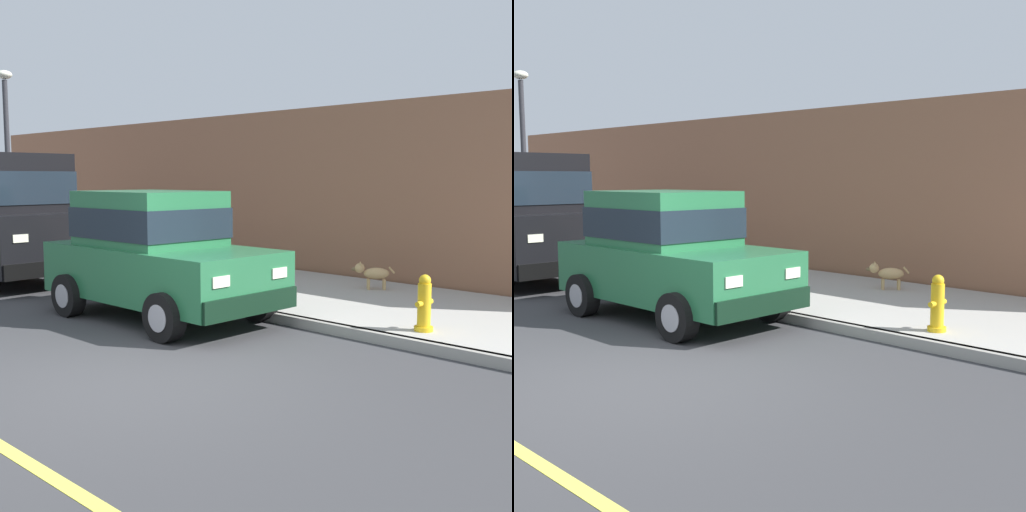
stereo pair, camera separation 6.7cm
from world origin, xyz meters
TOP-DOWN VIEW (x-y plane):
  - ground_plane at (0.00, 0.00)m, footprint 80.00×80.00m
  - curb at (3.20, 0.00)m, footprint 0.16×64.00m
  - sidewalk at (5.00, 0.00)m, footprint 3.60×64.00m
  - car_green_hatchback at (2.20, 2.28)m, footprint 1.97×3.81m
  - dog_tan at (5.85, 0.95)m, footprint 0.52×0.62m
  - fire_hydrant at (3.65, -1.33)m, footprint 0.34×0.24m
  - street_lamp at (3.55, 9.73)m, footprint 0.36×0.36m
  - building_facade at (7.10, 6.33)m, footprint 0.50×20.00m

SIDE VIEW (x-z plane):
  - ground_plane at x=0.00m, z-range 0.00..0.00m
  - curb at x=3.20m, z-range 0.00..0.14m
  - sidewalk at x=5.00m, z-range 0.00..0.14m
  - dog_tan at x=5.85m, z-range 0.18..0.67m
  - fire_hydrant at x=3.65m, z-range 0.11..0.84m
  - car_green_hatchback at x=2.20m, z-range 0.04..1.92m
  - building_facade at x=7.10m, z-range 0.00..3.49m
  - street_lamp at x=3.55m, z-range 0.70..5.12m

